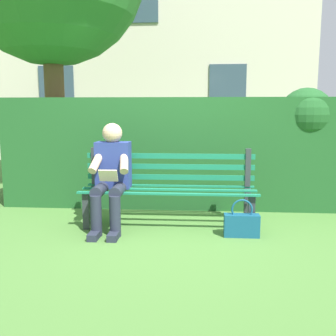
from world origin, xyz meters
TOP-DOWN VIEW (x-y plane):
  - ground at (0.00, 0.00)m, footprint 60.00×60.00m
  - park_bench at (0.00, -0.08)m, footprint 1.95×0.50m
  - person_seated at (0.63, 0.10)m, footprint 0.44×0.73m
  - hedge_backdrop at (-0.25, -1.05)m, footprint 5.01×0.84m
  - building_facade at (1.10, -6.99)m, footprint 8.61×3.17m
  - handbag at (-0.78, 0.30)m, footprint 0.36×0.13m

SIDE VIEW (x-z plane):
  - ground at x=0.00m, z-range 0.00..0.00m
  - handbag at x=-0.78m, z-range -0.07..0.33m
  - park_bench at x=0.00m, z-range 0.01..0.88m
  - person_seated at x=0.63m, z-range 0.03..1.19m
  - hedge_backdrop at x=-0.25m, z-range -0.02..1.57m
  - building_facade at x=1.10m, z-range 0.00..6.46m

